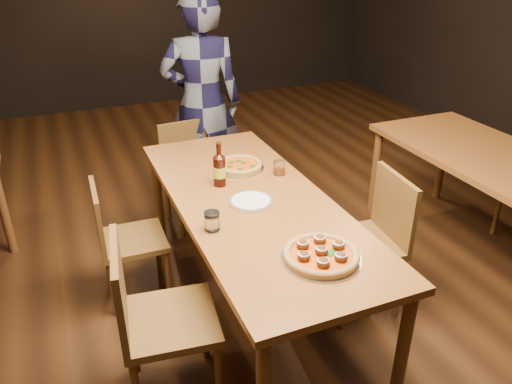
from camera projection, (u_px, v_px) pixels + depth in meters
name	position (u px, v px, depth m)	size (l,w,h in m)	color
ground	(253.00, 308.00, 3.06)	(9.00, 9.00, 0.00)	black
table_main	(253.00, 211.00, 2.75)	(0.80, 2.00, 0.75)	brown
table_right	(511.00, 175.00, 3.17)	(0.80, 2.00, 0.75)	brown
chair_main_nw	(170.00, 319.00, 2.29)	(0.43, 0.43, 0.92)	#573116
chair_main_sw	(133.00, 239.00, 3.00)	(0.38, 0.38, 0.81)	#573116
chair_main_e	(361.00, 243.00, 2.89)	(0.41, 0.41, 0.89)	#573116
chair_end	(193.00, 175.00, 3.79)	(0.38, 0.38, 0.82)	#573116
pizza_meatball	(321.00, 254.00, 2.20)	(0.36, 0.36, 0.07)	#B7B7BF
pizza_margherita	(239.00, 165.00, 3.08)	(0.30, 0.30, 0.04)	#B7B7BF
plate_stack	(251.00, 202.00, 2.67)	(0.23, 0.23, 0.02)	white
beer_bottle	(219.00, 171.00, 2.83)	(0.07, 0.07, 0.26)	black
water_glass	(212.00, 221.00, 2.42)	(0.08, 0.08, 0.10)	white
amber_glass	(279.00, 167.00, 2.99)	(0.07, 0.07, 0.09)	#8C510F
diner	(202.00, 104.00, 3.91)	(0.63, 0.41, 1.72)	black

